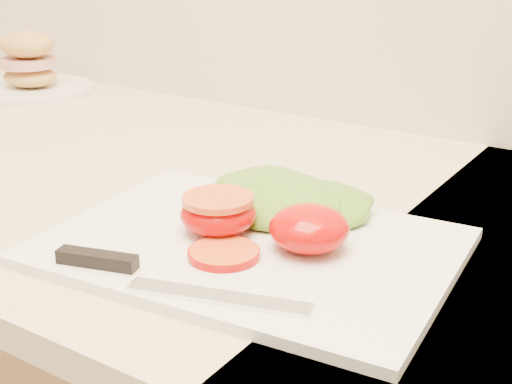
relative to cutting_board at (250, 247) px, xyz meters
The scene contains 8 objects.
cutting_board is the anchor object (origin of this frame).
tomato_half_dome 0.06m from the cutting_board, 17.65° to the left, with size 0.07×0.07×0.04m, color #D50B00.
tomato_half_cut 0.04m from the cutting_board, behind, with size 0.07×0.07×0.04m.
tomato_slice_0 0.04m from the cutting_board, 91.67° to the right, with size 0.06×0.06×0.01m, color orange.
lettuce_leaf_0 0.08m from the cutting_board, 106.57° to the left, with size 0.15×0.10×0.03m, color #6A9E29.
lettuce_leaf_1 0.09m from the cutting_board, 74.70° to the left, with size 0.12×0.09×0.03m, color #6A9E29.
knife 0.11m from the cutting_board, 107.70° to the right, with size 0.23×0.06×0.01m.
sandwich_plate 0.75m from the cutting_board, 154.60° to the left, with size 0.22×0.22×0.11m.
Camera 1 is at (0.41, 1.06, 1.21)m, focal length 50.00 mm.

